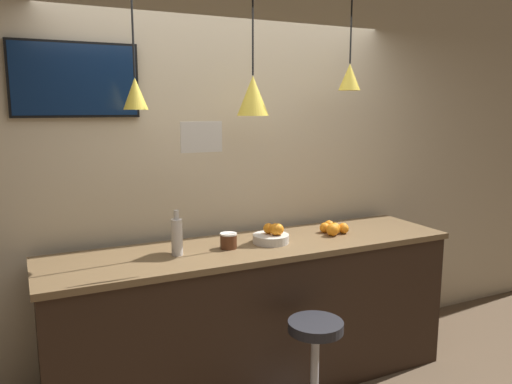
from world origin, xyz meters
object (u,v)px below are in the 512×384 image
at_px(fruit_bowl, 272,236).
at_px(spread_jar, 228,241).
at_px(bar_stool, 315,359).
at_px(juice_bottle, 177,236).
at_px(mounted_tv, 75,80).

distance_m(fruit_bowl, spread_jar, 0.31).
bearing_deg(spread_jar, fruit_bowl, -0.84).
bearing_deg(bar_stool, fruit_bowl, 90.17).
xyz_separation_m(juice_bottle, spread_jar, (0.34, -0.00, -0.07)).
relative_size(bar_stool, fruit_bowl, 2.74).
bearing_deg(juice_bottle, fruit_bowl, -0.40).
height_order(fruit_bowl, spread_jar, fruit_bowl).
relative_size(fruit_bowl, juice_bottle, 0.86).
relative_size(bar_stool, juice_bottle, 2.36).
relative_size(fruit_bowl, mounted_tv, 0.32).
distance_m(fruit_bowl, mounted_tv, 1.58).
distance_m(bar_stool, juice_bottle, 1.10).
xyz_separation_m(bar_stool, juice_bottle, (-0.65, 0.56, 0.69)).
relative_size(spread_jar, mounted_tv, 0.14).
height_order(bar_stool, fruit_bowl, fruit_bowl).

